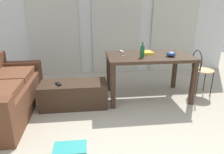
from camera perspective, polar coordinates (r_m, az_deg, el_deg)
name	(u,v)px	position (r m, az deg, el deg)	size (l,w,h in m)	color
ground_plane	(133,111)	(3.25, 5.91, -9.51)	(8.39, 8.39, 0.00)	#B2A893
wall_back	(116,23)	(4.98, 1.00, 15.07)	(5.63, 0.10, 2.40)	silver
curtains	(116,28)	(4.91, 1.12, 13.54)	(4.00, 0.03, 2.15)	beige
couch	(0,94)	(3.47, -28.97, -4.22)	(0.86, 1.86, 0.80)	brown
coffee_table	(74,94)	(3.38, -10.67, -4.80)	(1.07, 0.48, 0.40)	#382619
craft_table	(149,61)	(3.55, 10.27, 4.58)	(1.42, 0.85, 0.78)	#382619
wire_chair	(200,67)	(4.00, 23.57, 2.63)	(0.38, 0.39, 0.84)	tan
bottle_near	(142,51)	(3.33, 8.55, 7.19)	(0.07, 0.07, 0.24)	#195B2D
bowl	(171,54)	(3.50, 16.31, 6.26)	(0.16, 0.16, 0.08)	#2D4C7A
book_stack	(147,53)	(3.62, 9.83, 6.80)	(0.22, 0.26, 0.04)	gold
tv_remote_on_table	(122,51)	(3.71, 2.74, 7.22)	(0.04, 0.17, 0.02)	#B7B7B2
scissors	(122,55)	(3.45, 2.83, 6.16)	(0.07, 0.12, 0.00)	#9EA0A5
tv_remote_primary	(58,84)	(3.28, -14.91, -1.90)	(0.05, 0.14, 0.02)	black
shoebox	(70,153)	(2.34, -11.66, -20.28)	(0.35, 0.22, 0.16)	#33B2AD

